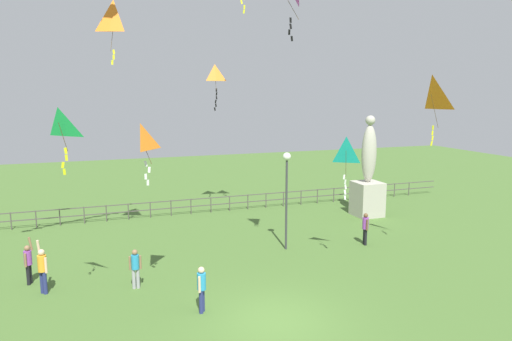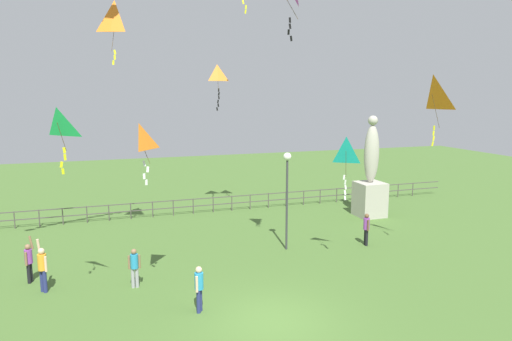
# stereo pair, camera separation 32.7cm
# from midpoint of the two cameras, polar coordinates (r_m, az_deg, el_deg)

# --- Properties ---
(ground_plane) EXTENTS (80.00, 80.00, 0.00)m
(ground_plane) POSITION_cam_midpoint_polar(r_m,az_deg,el_deg) (15.53, 1.79, -18.02)
(ground_plane) COLOR #476B2D
(statue_monument) EXTENTS (1.55, 1.55, 5.93)m
(statue_monument) POSITION_cam_midpoint_polar(r_m,az_deg,el_deg) (28.00, 13.29, -1.51)
(statue_monument) COLOR #B2AD9E
(statue_monument) RESTS_ON ground_plane
(lamppost) EXTENTS (0.36, 0.36, 4.54)m
(lamppost) POSITION_cam_midpoint_polar(r_m,az_deg,el_deg) (21.08, 3.35, -1.15)
(lamppost) COLOR #38383D
(lamppost) RESTS_ON ground_plane
(person_0) EXTENTS (0.34, 0.45, 1.80)m
(person_0) POSITION_cam_midpoint_polar(r_m,az_deg,el_deg) (19.86, -26.70, -9.98)
(person_0) COLOR black
(person_0) RESTS_ON ground_plane
(person_1) EXTENTS (0.37, 0.48, 1.96)m
(person_1) POSITION_cam_midpoint_polar(r_m,az_deg,el_deg) (18.72, -25.29, -10.76)
(person_1) COLOR navy
(person_1) RESTS_ON ground_plane
(person_2) EXTENTS (0.29, 0.46, 1.55)m
(person_2) POSITION_cam_midpoint_polar(r_m,az_deg,el_deg) (22.81, 12.92, -6.76)
(person_2) COLOR black
(person_2) RESTS_ON ground_plane
(person_3) EXTENTS (0.45, 0.28, 1.51)m
(person_3) POSITION_cam_midpoint_polar(r_m,az_deg,el_deg) (18.06, -15.16, -11.31)
(person_3) COLOR #99999E
(person_3) RESTS_ON ground_plane
(person_4) EXTENTS (0.30, 0.42, 1.58)m
(person_4) POSITION_cam_midpoint_polar(r_m,az_deg,el_deg) (15.79, -7.33, -13.98)
(person_4) COLOR navy
(person_4) RESTS_ON ground_plane
(kite_0) EXTENTS (1.07, 1.18, 2.67)m
(kite_0) POSITION_cam_midpoint_polar(r_m,az_deg,el_deg) (21.84, -17.52, 17.27)
(kite_0) COLOR orange
(kite_1) EXTENTS (0.95, 0.96, 2.11)m
(kite_1) POSITION_cam_midpoint_polar(r_m,az_deg,el_deg) (15.59, -23.68, 5.18)
(kite_1) COLOR #1EB759
(kite_2) EXTENTS (0.88, 0.66, 2.65)m
(kite_2) POSITION_cam_midpoint_polar(r_m,az_deg,el_deg) (27.76, -5.43, 11.57)
(kite_2) COLOR orange
(kite_4) EXTENTS (0.89, 1.00, 2.09)m
(kite_4) POSITION_cam_midpoint_polar(r_m,az_deg,el_deg) (16.14, -14.55, 3.71)
(kite_4) COLOR orange
(kite_5) EXTENTS (0.88, 0.76, 2.65)m
(kite_5) POSITION_cam_midpoint_polar(r_m,az_deg,el_deg) (19.18, 10.55, 2.10)
(kite_5) COLOR #19B2B2
(kite_7) EXTENTS (1.05, 1.16, 2.91)m
(kite_7) POSITION_cam_midpoint_polar(r_m,az_deg,el_deg) (20.65, 20.33, 8.71)
(kite_7) COLOR orange
(waterfront_railing) EXTENTS (36.03, 0.06, 0.95)m
(waterfront_railing) POSITION_cam_midpoint_polar(r_m,az_deg,el_deg) (28.01, -9.41, -4.21)
(waterfront_railing) COLOR #4C4742
(waterfront_railing) RESTS_ON ground_plane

